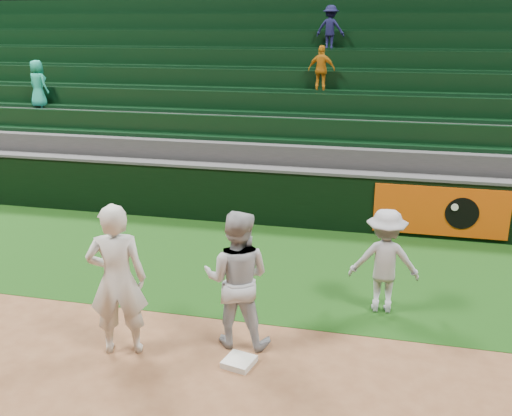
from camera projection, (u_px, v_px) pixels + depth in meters
The scene contains 8 objects.
ground at pixel (226, 356), 7.48m from camera, with size 70.00×70.00×0.00m, color brown.
foul_grass at pixel (272, 265), 10.25m from camera, with size 36.00×4.20×0.01m, color #11350D.
first_base at pixel (239, 362), 7.27m from camera, with size 0.36×0.36×0.08m, color silver.
first_baseman at pixel (117, 280), 7.29m from camera, with size 0.75×0.49×2.05m, color silver.
baserunner at pixel (237, 279), 7.50m from camera, with size 0.92×0.72×1.89m, color #ACB0B7.
base_coach at pixel (385, 261), 8.42m from camera, with size 1.03×0.59×1.60m, color #A4A8B2.
field_wall at pixel (294, 197), 12.09m from camera, with size 36.00×0.45×1.25m.
stadium_seating at pixel (317, 119), 15.26m from camera, with size 36.00×5.95×4.85m.
Camera 1 is at (1.86, -6.25, 4.16)m, focal length 40.00 mm.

